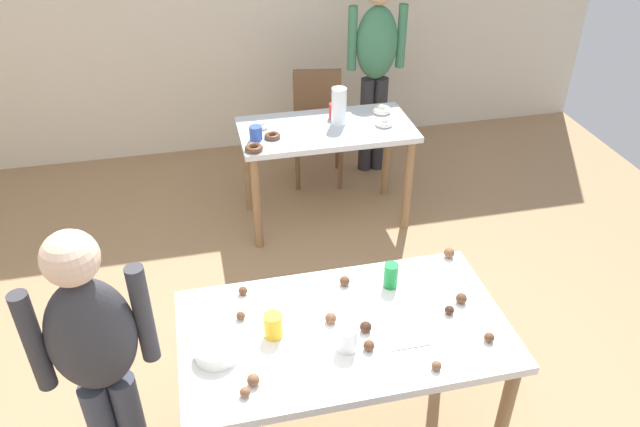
{
  "coord_description": "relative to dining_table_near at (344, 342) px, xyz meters",
  "views": [
    {
      "loc": [
        -0.46,
        -1.92,
        2.61
      ],
      "look_at": [
        0.11,
        0.58,
        0.9
      ],
      "focal_mm": 34.8,
      "sensor_mm": 36.0,
      "label": 1
    }
  ],
  "objects": [
    {
      "name": "soda_can",
      "position": [
        0.27,
        0.21,
        0.15
      ],
      "size": [
        0.07,
        0.07,
        0.12
      ],
      "primitive_type": "cylinder",
      "color": "#198438",
      "rests_on": "dining_table_near"
    },
    {
      "name": "cake_ball_4",
      "position": [
        0.29,
        -0.31,
        0.11
      ],
      "size": [
        0.04,
        0.04,
        0.04
      ],
      "primitive_type": "sphere",
      "color": "brown",
      "rests_on": "dining_table_near"
    },
    {
      "name": "pitcher_far",
      "position": [
        0.47,
        1.94,
        0.22
      ],
      "size": [
        0.1,
        0.1,
        0.26
      ],
      "primitive_type": "cylinder",
      "color": "white",
      "rests_on": "dining_table_far"
    },
    {
      "name": "cup_far_1",
      "position": [
        0.46,
        2.04,
        0.14
      ],
      "size": [
        0.08,
        0.08,
        0.1
      ],
      "primitive_type": "cylinder",
      "color": "red",
      "rests_on": "dining_table_far"
    },
    {
      "name": "cake_ball_5",
      "position": [
        0.08,
        -0.04,
        0.12
      ],
      "size": [
        0.05,
        0.05,
        0.05
      ],
      "primitive_type": "sphere",
      "color": "#3D2319",
      "rests_on": "dining_table_near"
    },
    {
      "name": "donut_far_0",
      "position": [
        0.81,
        2.04,
        0.11
      ],
      "size": [
        0.13,
        0.13,
        0.04
      ],
      "primitive_type": "torus",
      "color": "white",
      "rests_on": "dining_table_far"
    },
    {
      "name": "mixing_bowl",
      "position": [
        -0.54,
        -0.05,
        0.12
      ],
      "size": [
        0.18,
        0.18,
        0.06
      ],
      "primitive_type": "cylinder",
      "color": "white",
      "rests_on": "dining_table_near"
    },
    {
      "name": "cup_far_0",
      "position": [
        -0.12,
        1.82,
        0.14
      ],
      "size": [
        0.08,
        0.08,
        0.09
      ],
      "primitive_type": "cylinder",
      "color": "#3351B2",
      "rests_on": "dining_table_far"
    },
    {
      "name": "cake_ball_0",
      "position": [
        -0.46,
        -0.27,
        0.11
      ],
      "size": [
        0.04,
        0.04,
        0.04
      ],
      "primitive_type": "sphere",
      "color": "brown",
      "rests_on": "dining_table_near"
    },
    {
      "name": "cake_ball_2",
      "position": [
        -0.42,
        -0.22,
        0.12
      ],
      "size": [
        0.05,
        0.05,
        0.05
      ],
      "primitive_type": "sphere",
      "color": "brown",
      "rests_on": "dining_table_near"
    },
    {
      "name": "dining_table_far",
      "position": [
        0.37,
        1.9,
        -0.03
      ],
      "size": [
        1.19,
        0.6,
        0.75
      ],
      "color": "silver",
      "rests_on": "ground_plane"
    },
    {
      "name": "cake_ball_9",
      "position": [
        0.47,
        -0.02,
        0.11
      ],
      "size": [
        0.04,
        0.04,
        0.04
      ],
      "primitive_type": "sphere",
      "color": "#3D2319",
      "rests_on": "dining_table_near"
    },
    {
      "name": "dining_table_near",
      "position": [
        0.0,
        0.0,
        0.0
      ],
      "size": [
        1.39,
        0.78,
        0.75
      ],
      "color": "white",
      "rests_on": "ground_plane"
    },
    {
      "name": "donut_far_3",
      "position": [
        -0.07,
        1.99,
        0.11
      ],
      "size": [
        0.1,
        0.1,
        0.03
      ],
      "primitive_type": "torus",
      "color": "white",
      "rests_on": "dining_table_far"
    },
    {
      "name": "cup_near_0",
      "position": [
        -0.3,
        0.02,
        0.15
      ],
      "size": [
        0.08,
        0.08,
        0.11
      ],
      "primitive_type": "cylinder",
      "color": "yellow",
      "rests_on": "dining_table_near"
    },
    {
      "name": "cake_ball_7",
      "position": [
        0.62,
        0.36,
        0.12
      ],
      "size": [
        0.05,
        0.05,
        0.05
      ],
      "primitive_type": "sphere",
      "color": "brown",
      "rests_on": "dining_table_near"
    },
    {
      "name": "person_adult_far",
      "position": [
        0.92,
        2.56,
        0.3
      ],
      "size": [
        0.45,
        0.23,
        1.58
      ],
      "color": "#28282D",
      "rests_on": "ground_plane"
    },
    {
      "name": "person_girl_near",
      "position": [
        -0.98,
        -0.08,
        0.2
      ],
      "size": [
        0.46,
        0.25,
        1.45
      ],
      "color": "#383D4C",
      "rests_on": "ground_plane"
    },
    {
      "name": "cake_ball_11",
      "position": [
        -0.42,
        0.15,
        0.11
      ],
      "size": [
        0.04,
        0.04,
        0.04
      ],
      "primitive_type": "sphere",
      "color": "brown",
      "rests_on": "dining_table_near"
    },
    {
      "name": "cake_ball_8",
      "position": [
        -0.39,
        0.31,
        0.11
      ],
      "size": [
        0.04,
        0.04,
        0.04
      ],
      "primitive_type": "sphere",
      "color": "brown",
      "rests_on": "dining_table_near"
    },
    {
      "name": "donut_far_4",
      "position": [
        0.76,
        1.84,
        0.11
      ],
      "size": [
        0.12,
        0.12,
        0.04
      ],
      "primitive_type": "torus",
      "color": "white",
      "rests_on": "dining_table_far"
    },
    {
      "name": "cake_ball_6",
      "position": [
        0.06,
        -0.15,
        0.11
      ],
      "size": [
        0.05,
        0.05,
        0.05
      ],
      "primitive_type": "sphere",
      "color": "brown",
      "rests_on": "dining_table_near"
    },
    {
      "name": "cup_near_1",
      "position": [
        -0.02,
        -0.12,
        0.15
      ],
      "size": [
        0.09,
        0.09,
        0.11
      ],
      "primitive_type": "cylinder",
      "color": "white",
      "rests_on": "dining_table_near"
    },
    {
      "name": "cake_ball_3",
      "position": [
        0.55,
        0.03,
        0.12
      ],
      "size": [
        0.05,
        0.05,
        0.05
      ],
      "primitive_type": "sphere",
      "color": "brown",
      "rests_on": "dining_table_near"
    },
    {
      "name": "cake_ball_10",
      "position": [
        0.56,
        -0.21,
        0.11
      ],
      "size": [
        0.04,
        0.04,
        0.04
      ],
      "primitive_type": "sphere",
      "color": "brown",
      "rests_on": "dining_table_near"
    },
    {
      "name": "cake_ball_1",
      "position": [
        -0.05,
        0.04,
        0.12
      ],
      "size": [
        0.05,
        0.05,
        0.05
      ],
      "primitive_type": "sphere",
      "color": "brown",
      "rests_on": "dining_table_near"
    },
    {
      "name": "donut_far_2",
      "position": [
        -0.16,
        1.67,
        0.11
      ],
      "size": [
        0.12,
        0.12,
        0.04
      ],
      "primitive_type": "torus",
      "color": "brown",
      "rests_on": "dining_table_far"
    },
    {
      "name": "chair_far_table",
      "position": [
        0.46,
        2.56,
        -0.16
      ],
      "size": [
        0.46,
        0.46,
        0.87
      ],
      "color": "brown",
      "rests_on": "ground_plane"
    },
    {
      "name": "cake_ball_12",
      "position": [
        0.07,
        0.27,
        0.12
      ],
      "size": [
        0.05,
        0.05,
        0.05
      ],
      "primitive_type": "sphere",
      "color": "brown",
      "rests_on": "dining_table_near"
    },
    {
      "name": "donut_far_1",
      "position": [
        -0.02,
        1.82,
        0.11
      ],
      "size": [
        0.11,
        0.11,
        0.03
      ],
      "primitive_type": "torus",
      "color": "brown",
      "rests_on": "dining_table_far"
    },
    {
      "name": "fork_near",
      "position": [
        0.24,
        -0.17,
        0.09
      ],
      "size": [
        0.17,
        0.02,
        0.01
      ],
      "primitive_type": "cube",
      "color": "silver",
      "rests_on": "dining_table_near"
    }
  ]
}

